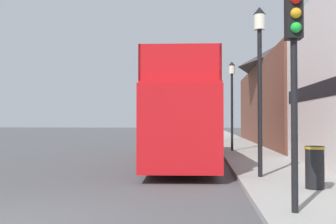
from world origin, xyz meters
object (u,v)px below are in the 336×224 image
Objects in this scene: lamp_post_third at (221,98)px; tour_bus at (181,120)px; lamp_post_nearest at (260,60)px; lamp_post_second at (232,89)px; traffic_signal at (294,51)px; parked_car_ahead_of_bus at (200,137)px; litter_bin at (315,166)px.

tour_bus is at bearing -98.97° from lamp_post_third.
tour_bus is at bearing 119.02° from lamp_post_nearest.
lamp_post_third reaches higher than lamp_post_nearest.
lamp_post_second is (2.52, 5.33, 1.66)m from tour_bus.
lamp_post_nearest reaches higher than traffic_signal.
lamp_post_third is at bearing 90.22° from traffic_signal.
lamp_post_nearest is at bearing -81.56° from parked_car_ahead_of_bus.
parked_car_ahead_of_bus is 18.17m from traffic_signal.
lamp_post_nearest is at bearing -89.78° from lamp_post_second.
lamp_post_second reaches higher than litter_bin.
tour_bus is 2.17× the size of lamp_post_nearest.
traffic_signal is 24.41m from lamp_post_third.
lamp_post_nearest reaches higher than litter_bin.
litter_bin is at bearing -86.98° from lamp_post_third.
parked_car_ahead_of_bus is at bearing 95.50° from traffic_signal.
lamp_post_third is 4.91× the size of litter_bin.
lamp_post_third is (1.63, 6.47, 2.87)m from parked_car_ahead_of_bus.
lamp_post_nearest is at bearing -63.66° from tour_bus.
lamp_post_nearest is (1.78, -13.43, 2.84)m from parked_car_ahead_of_bus.
traffic_signal is at bearing -77.32° from tour_bus.
traffic_signal is (2.50, -9.12, 1.21)m from tour_bus.
traffic_signal reaches higher than litter_bin.
lamp_post_nearest is 9.95m from lamp_post_second.
parked_car_ahead_of_bus reaches higher than litter_bin.
lamp_post_nearest reaches higher than tour_bus.
traffic_signal reaches higher than tour_bus.
tour_bus is 5.55m from lamp_post_nearest.
parked_car_ahead_of_bus is at bearing 116.61° from lamp_post_second.
tour_bus reaches higher than parked_car_ahead_of_bus.
parked_car_ahead_of_bus is 4.34× the size of litter_bin.
litter_bin is at bearing 67.53° from traffic_signal.
traffic_signal is (1.73, -17.94, 2.32)m from parked_car_ahead_of_bus.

